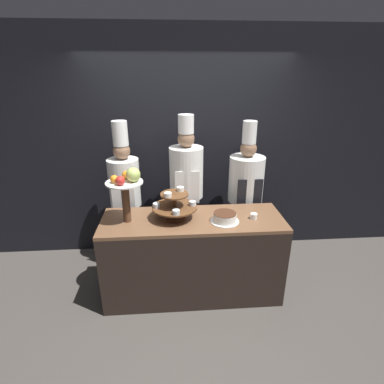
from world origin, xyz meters
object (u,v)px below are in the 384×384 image
object	(u,v)px
fruit_pedestal	(127,185)
chef_center_left	(186,187)
tiered_stand	(175,204)
cup_white	(254,216)
chef_center_right	(245,191)
chef_left	(125,193)
cake_round	(225,217)

from	to	relation	value
fruit_pedestal	chef_center_left	world-z (taller)	chef_center_left
tiered_stand	cup_white	size ratio (longest dim) A/B	6.57
cup_white	chef_center_right	distance (m)	0.65
chef_left	chef_center_left	bearing A→B (deg)	-0.00
fruit_pedestal	chef_center_right	xyz separation A→B (m)	(1.31, 0.60, -0.34)
tiered_stand	chef_left	xyz separation A→B (m)	(-0.57, 0.57, -0.09)
cake_round	chef_left	size ratio (longest dim) A/B	0.16
fruit_pedestal	chef_center_right	world-z (taller)	chef_center_right
tiered_stand	chef_left	world-z (taller)	chef_left
chef_center_right	chef_left	bearing A→B (deg)	180.00
fruit_pedestal	chef_center_right	distance (m)	1.48
fruit_pedestal	chef_center_left	distance (m)	0.89
cake_round	chef_center_right	world-z (taller)	chef_center_right
chef_left	chef_center_right	xyz separation A→B (m)	(1.43, -0.00, -0.02)
cake_round	cup_white	bearing A→B (deg)	6.97
chef_left	chef_center_right	bearing A→B (deg)	-0.00
fruit_pedestal	chef_center_left	size ratio (longest dim) A/B	0.30
cup_white	chef_left	world-z (taller)	chef_left
cake_round	fruit_pedestal	bearing A→B (deg)	175.20
tiered_stand	cup_white	bearing A→B (deg)	-5.50
cup_white	chef_center_right	world-z (taller)	chef_center_right
cake_round	chef_center_left	size ratio (longest dim) A/B	0.15
chef_center_right	tiered_stand	bearing A→B (deg)	-146.80
cake_round	chef_center_right	distance (m)	0.78
tiered_stand	chef_center_right	xyz separation A→B (m)	(0.86, 0.57, -0.11)
cake_round	chef_left	xyz separation A→B (m)	(-1.06, 0.68, 0.02)
chef_left	chef_center_left	xyz separation A→B (m)	(0.72, -0.00, 0.06)
cake_round	chef_center_right	bearing A→B (deg)	61.21
fruit_pedestal	chef_left	size ratio (longest dim) A/B	0.31
chef_center_left	chef_center_right	size ratio (longest dim) A/B	1.04
cake_round	chef_center_left	xyz separation A→B (m)	(-0.34, 0.68, 0.08)
cup_white	chef_center_left	xyz separation A→B (m)	(-0.64, 0.64, 0.09)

